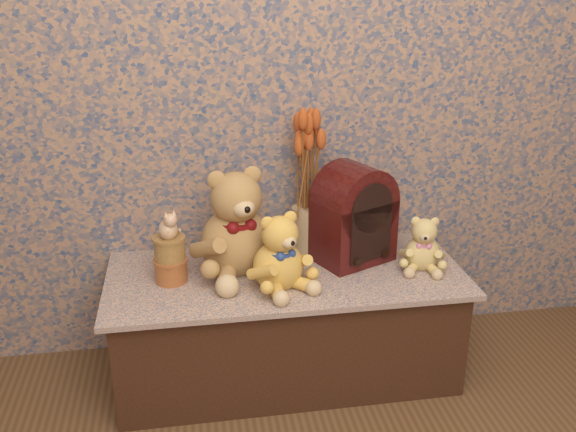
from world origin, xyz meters
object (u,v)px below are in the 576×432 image
(ceramic_vase, at_px, (306,230))
(teddy_small, at_px, (423,240))
(cathedral_radio, at_px, (354,213))
(biscuit_tin_lower, at_px, (171,270))
(teddy_large, at_px, (235,216))
(cat_figurine, at_px, (168,223))
(teddy_medium, at_px, (278,247))

(ceramic_vase, bearing_deg, teddy_small, -26.74)
(cathedral_radio, bearing_deg, biscuit_tin_lower, 161.53)
(cathedral_radio, height_order, ceramic_vase, cathedral_radio)
(teddy_small, bearing_deg, cathedral_radio, 171.31)
(cathedral_radio, relative_size, biscuit_tin_lower, 3.30)
(teddy_large, bearing_deg, cat_figurine, 178.20)
(teddy_large, relative_size, teddy_medium, 1.44)
(teddy_large, bearing_deg, teddy_medium, -63.70)
(ceramic_vase, xyz_separation_m, cat_figurine, (-0.51, -0.16, 0.13))
(biscuit_tin_lower, bearing_deg, teddy_small, -2.47)
(teddy_large, height_order, biscuit_tin_lower, teddy_large)
(ceramic_vase, distance_m, cat_figurine, 0.55)
(cat_figurine, bearing_deg, teddy_small, -25.88)
(teddy_medium, bearing_deg, ceramic_vase, 35.70)
(ceramic_vase, bearing_deg, teddy_large, -159.17)
(teddy_small, bearing_deg, biscuit_tin_lower, -166.17)
(biscuit_tin_lower, distance_m, cat_figurine, 0.18)
(teddy_large, xyz_separation_m, cathedral_radio, (0.44, 0.02, -0.02))
(cathedral_radio, height_order, biscuit_tin_lower, cathedral_radio)
(teddy_small, bearing_deg, teddy_medium, -157.70)
(cat_figurine, bearing_deg, biscuit_tin_lower, 0.00)
(teddy_large, xyz_separation_m, ceramic_vase, (0.28, 0.11, -0.12))
(teddy_large, distance_m, cat_figurine, 0.24)
(cathedral_radio, bearing_deg, teddy_large, 157.65)
(cathedral_radio, distance_m, biscuit_tin_lower, 0.70)
(cat_figurine, bearing_deg, teddy_medium, -38.16)
(teddy_small, xyz_separation_m, cat_figurine, (-0.91, 0.04, 0.11))
(cathedral_radio, height_order, cat_figurine, cathedral_radio)
(teddy_large, distance_m, ceramic_vase, 0.32)
(ceramic_vase, height_order, cat_figurine, cat_figurine)
(teddy_medium, xyz_separation_m, cathedral_radio, (0.31, 0.17, 0.04))
(teddy_large, distance_m, teddy_medium, 0.21)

